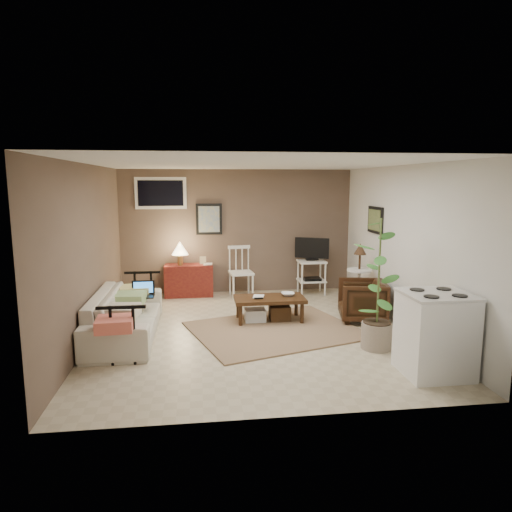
{
  "coord_description": "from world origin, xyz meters",
  "views": [
    {
      "loc": [
        -0.76,
        -6.36,
        2.14
      ],
      "look_at": [
        0.09,
        0.35,
        1.05
      ],
      "focal_mm": 32.0,
      "sensor_mm": 36.0,
      "label": 1
    }
  ],
  "objects": [
    {
      "name": "art_right",
      "position": [
        2.23,
        1.05,
        1.52
      ],
      "size": [
        0.03,
        0.6,
        0.45
      ],
      "primitive_type": "cube",
      "color": "black"
    },
    {
      "name": "bowl",
      "position": [
        0.62,
        0.49,
        0.49
      ],
      "size": [
        0.21,
        0.05,
        0.21
      ],
      "primitive_type": "imported",
      "rotation": [
        0.0,
        0.0,
        -0.01
      ],
      "color": "#3D2010",
      "rests_on": "coffee_table"
    },
    {
      "name": "coffee_table",
      "position": [
        0.31,
        0.43,
        0.23
      ],
      "size": [
        1.09,
        0.56,
        0.41
      ],
      "color": "#3D2010",
      "rests_on": "floor"
    },
    {
      "name": "tv_stand",
      "position": [
        1.41,
        2.11,
        0.58
      ],
      "size": [
        0.62,
        0.42,
        1.1
      ],
      "color": "white",
      "rests_on": "floor"
    },
    {
      "name": "potted_plant",
      "position": [
        1.52,
        -0.9,
        0.92
      ],
      "size": [
        0.43,
        0.43,
        1.73
      ],
      "color": "#A18E7F",
      "rests_on": "floor"
    },
    {
      "name": "window",
      "position": [
        -1.45,
        2.48,
        1.95
      ],
      "size": [
        0.96,
        0.03,
        0.6
      ],
      "primitive_type": "cube",
      "color": "white"
    },
    {
      "name": "armchair",
      "position": [
        1.76,
        0.29,
        0.36
      ],
      "size": [
        0.78,
        0.81,
        0.71
      ],
      "primitive_type": "imported",
      "rotation": [
        0.0,
        0.0,
        -1.78
      ],
      "color": "black",
      "rests_on": "floor"
    },
    {
      "name": "stove",
      "position": [
        1.85,
        -1.75,
        0.47
      ],
      "size": [
        0.73,
        0.68,
        0.95
      ],
      "color": "white",
      "rests_on": "floor"
    },
    {
      "name": "book_table",
      "position": [
        0.07,
        0.48,
        0.5
      ],
      "size": [
        0.16,
        0.05,
        0.22
      ],
      "primitive_type": "imported",
      "rotation": [
        0.0,
        0.0,
        -0.23
      ],
      "color": "#3D2010",
      "rests_on": "coffee_table"
    },
    {
      "name": "book_console",
      "position": [
        -0.67,
        2.22,
        0.71
      ],
      "size": [
        0.16,
        0.03,
        0.21
      ],
      "primitive_type": "imported",
      "rotation": [
        0.0,
        0.0,
        -0.09
      ],
      "color": "#3D2010",
      "rests_on": "red_console"
    },
    {
      "name": "red_console",
      "position": [
        -0.97,
        2.25,
        0.36
      ],
      "size": [
        0.91,
        0.4,
        1.05
      ],
      "color": "maroon",
      "rests_on": "floor"
    },
    {
      "name": "art_back",
      "position": [
        -0.55,
        2.48,
        1.45
      ],
      "size": [
        0.5,
        0.03,
        0.6
      ],
      "primitive_type": "cube",
      "color": "black"
    },
    {
      "name": "floor",
      "position": [
        0.0,
        0.0,
        0.0
      ],
      "size": [
        5.0,
        5.0,
        0.0
      ],
      "primitive_type": "plane",
      "color": "#C1B293",
      "rests_on": "ground"
    },
    {
      "name": "rug",
      "position": [
        0.33,
        -0.03,
        0.01
      ],
      "size": [
        2.75,
        2.45,
        0.02
      ],
      "primitive_type": "cube",
      "rotation": [
        0.0,
        0.0,
        0.31
      ],
      "color": "#977258",
      "rests_on": "floor"
    },
    {
      "name": "sofa_end_rails",
      "position": [
        -1.68,
        0.01,
        0.36
      ],
      "size": [
        0.58,
        2.16,
        0.73
      ],
      "primitive_type": null,
      "color": "black",
      "rests_on": "floor"
    },
    {
      "name": "laptop",
      "position": [
        -1.59,
        0.38,
        0.55
      ],
      "size": [
        0.33,
        0.24,
        0.23
      ],
      "color": "black",
      "rests_on": "sofa"
    },
    {
      "name": "sofa_pillows",
      "position": [
        -1.75,
        -0.24,
        0.52
      ],
      "size": [
        0.42,
        2.06,
        0.15
      ],
      "primitive_type": null,
      "color": "beige",
      "rests_on": "sofa"
    },
    {
      "name": "sofa",
      "position": [
        -1.8,
        0.01,
        0.42
      ],
      "size": [
        0.63,
        2.16,
        0.84
      ],
      "primitive_type": "imported",
      "rotation": [
        0.0,
        0.0,
        1.57
      ],
      "color": "beige",
      "rests_on": "floor"
    },
    {
      "name": "spindle_chair",
      "position": [
        0.03,
        2.13,
        0.45
      ],
      "size": [
        0.47,
        0.47,
        0.95
      ],
      "color": "white",
      "rests_on": "floor"
    },
    {
      "name": "side_table",
      "position": [
        1.97,
        1.02,
        0.7
      ],
      "size": [
        0.42,
        0.42,
        1.13
      ],
      "color": "white",
      "rests_on": "floor"
    }
  ]
}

